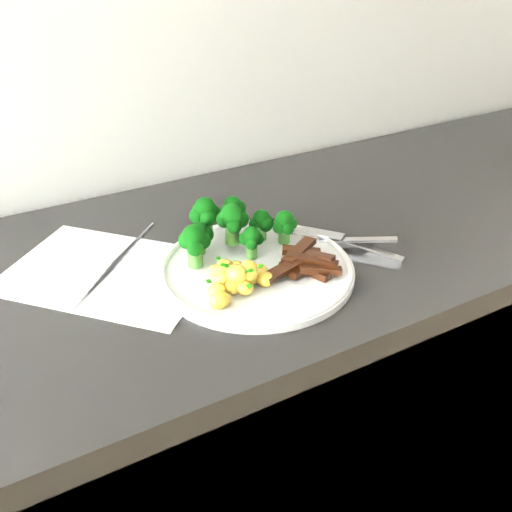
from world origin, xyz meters
TOP-DOWN VIEW (x-y plane):
  - counter at (0.01, 1.68)m, footprint 2.33×0.58m
  - recipe_paper at (-0.13, 1.71)m, footprint 0.36×0.36m
  - plate at (0.05, 1.60)m, footprint 0.29×0.29m
  - broccoli at (0.05, 1.67)m, footprint 0.19×0.13m
  - potatoes at (0.01, 1.57)m, footprint 0.11×0.10m
  - beef_strips at (0.12, 1.56)m, footprint 0.12×0.10m
  - fork at (0.21, 1.60)m, footprint 0.15×0.12m
  - knife at (0.22, 1.59)m, footprint 0.14×0.20m

SIDE VIEW (x-z plane):
  - counter at x=0.01m, z-range 0.00..0.87m
  - recipe_paper at x=-0.13m, z-range 0.88..0.88m
  - plate at x=0.05m, z-range 0.88..0.89m
  - knife at x=0.22m, z-range 0.87..0.90m
  - fork at x=0.21m, z-range 0.89..0.90m
  - beef_strips at x=0.12m, z-range 0.88..0.91m
  - potatoes at x=0.01m, z-range 0.88..0.92m
  - broccoli at x=0.05m, z-range 0.89..0.96m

